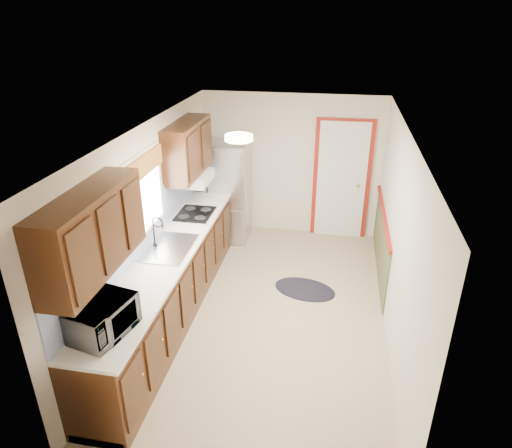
% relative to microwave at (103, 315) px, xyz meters
% --- Properties ---
extents(room_shell, '(3.20, 5.20, 2.52)m').
position_rel_microwave_xyz_m(room_shell, '(1.20, 1.85, 0.06)').
color(room_shell, tan).
rests_on(room_shell, ground).
extents(kitchen_run, '(0.63, 4.00, 2.20)m').
position_rel_microwave_xyz_m(kitchen_run, '(-0.04, 1.56, -0.33)').
color(kitchen_run, '#371B0C').
rests_on(kitchen_run, ground).
extents(back_wall_trim, '(1.12, 2.30, 2.08)m').
position_rel_microwave_xyz_m(back_wall_trim, '(2.19, 4.06, -0.25)').
color(back_wall_trim, maroon).
rests_on(back_wall_trim, ground).
extents(ceiling_fixture, '(0.30, 0.30, 0.06)m').
position_rel_microwave_xyz_m(ceiling_fixture, '(0.90, 1.65, 1.22)').
color(ceiling_fixture, '#FFD88C').
rests_on(ceiling_fixture, room_shell).
extents(microwave, '(0.44, 0.64, 0.39)m').
position_rel_microwave_xyz_m(microwave, '(0.00, 0.00, 0.00)').
color(microwave, white).
rests_on(microwave, kitchen_run).
extents(refrigerator, '(0.72, 0.72, 1.67)m').
position_rel_microwave_xyz_m(refrigerator, '(0.18, 3.90, -0.30)').
color(refrigerator, '#B7B7BC').
rests_on(refrigerator, ground).
extents(rug, '(0.99, 0.76, 0.01)m').
position_rel_microwave_xyz_m(rug, '(1.64, 2.46, -1.13)').
color(rug, black).
rests_on(rug, ground).
extents(cooktop, '(0.49, 0.58, 0.02)m').
position_rel_microwave_xyz_m(cooktop, '(0.01, 2.68, -0.19)').
color(cooktop, black).
rests_on(cooktop, kitchen_run).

